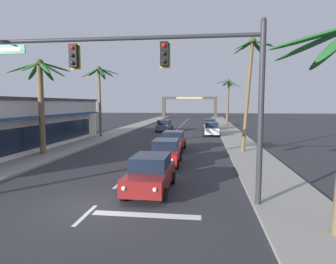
{
  "coord_description": "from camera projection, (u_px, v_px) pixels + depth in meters",
  "views": [
    {
      "loc": [
        4.28,
        -10.64,
        4.07
      ],
      "look_at": [
        1.91,
        8.0,
        2.2
      ],
      "focal_mm": 30.98,
      "sensor_mm": 36.0,
      "label": 1
    }
  ],
  "objects": [
    {
      "name": "lane_markings",
      "position": [
        168.0,
        142.0,
        30.64
      ],
      "size": [
        4.28,
        87.54,
        0.01
      ],
      "color": "silver",
      "rests_on": "ground"
    },
    {
      "name": "sidewalk_left",
      "position": [
        95.0,
        139.0,
        32.16
      ],
      "size": [
        3.2,
        110.0,
        0.14
      ],
      "primitive_type": "cube",
      "color": "gray",
      "rests_on": "ground"
    },
    {
      "name": "palm_left_second",
      "position": [
        41.0,
        91.0,
        22.08
      ],
      "size": [
        4.17,
        4.42,
        7.41
      ],
      "color": "brown",
      "rests_on": "ground"
    },
    {
      "name": "sedan_oncoming_far",
      "position": [
        164.0,
        126.0,
        41.86
      ],
      "size": [
        2.14,
        4.52,
        1.68
      ],
      "color": "#4C515B",
      "rests_on": "ground"
    },
    {
      "name": "sedan_parked_nearest_kerb",
      "position": [
        210.0,
        124.0,
        43.97
      ],
      "size": [
        2.05,
        4.49,
        1.68
      ],
      "color": "#4C515B",
      "rests_on": "ground"
    },
    {
      "name": "town_gateway_arch",
      "position": [
        189.0,
        104.0,
        79.67
      ],
      "size": [
        15.16,
        0.9,
        5.86
      ],
      "color": "#423D38",
      "rests_on": "ground"
    },
    {
      "name": "palm_right_farthest",
      "position": [
        228.0,
        95.0,
        53.08
      ],
      "size": [
        4.48,
        4.15,
        8.47
      ],
      "color": "brown",
      "rests_on": "ground"
    },
    {
      "name": "sedan_third_in_queue",
      "position": [
        166.0,
        152.0,
        19.1
      ],
      "size": [
        2.04,
        4.49,
        1.68
      ],
      "color": "red",
      "rests_on": "ground"
    },
    {
      "name": "traffic_signal_mast",
      "position": [
        168.0,
        73.0,
        11.32
      ],
      "size": [
        11.59,
        0.41,
        7.25
      ],
      "color": "#2D2D33",
      "rests_on": "ground"
    },
    {
      "name": "sedan_parked_mid_kerb",
      "position": [
        212.0,
        129.0,
        36.45
      ],
      "size": [
        1.95,
        4.45,
        1.68
      ],
      "color": "silver",
      "rests_on": "ground"
    },
    {
      "name": "ground_plane",
      "position": [
        95.0,
        207.0,
        11.44
      ],
      "size": [
        220.0,
        220.0,
        0.0
      ],
      "primitive_type": "plane",
      "color": "#2D2D33"
    },
    {
      "name": "storefront_strip_left",
      "position": [
        2.0,
        124.0,
        24.57
      ],
      "size": [
        8.39,
        24.31,
        4.54
      ],
      "color": "beige",
      "rests_on": "ground"
    },
    {
      "name": "palm_right_second",
      "position": [
        250.0,
        69.0,
        23.06
      ],
      "size": [
        3.18,
        3.33,
        9.27
      ],
      "color": "brown",
      "rests_on": "ground"
    },
    {
      "name": "sidewalk_right",
      "position": [
        239.0,
        142.0,
        30.2
      ],
      "size": [
        3.2,
        110.0,
        0.14
      ],
      "primitive_type": "cube",
      "color": "gray",
      "rests_on": "ground"
    },
    {
      "name": "sedan_fifth_in_queue",
      "position": [
        173.0,
        141.0,
        24.85
      ],
      "size": [
        2.01,
        4.47,
        1.68
      ],
      "color": "maroon",
      "rests_on": "ground"
    },
    {
      "name": "sedan_lead_at_stop_bar",
      "position": [
        151.0,
        173.0,
        13.37
      ],
      "size": [
        2.0,
        4.47,
        1.68
      ],
      "color": "maroon",
      "rests_on": "ground"
    },
    {
      "name": "palm_left_third",
      "position": [
        99.0,
        85.0,
        34.14
      ],
      "size": [
        4.31,
        4.31,
        8.42
      ],
      "color": "brown",
      "rests_on": "ground"
    }
  ]
}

